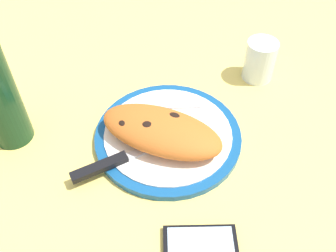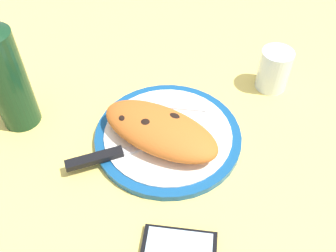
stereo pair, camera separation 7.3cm
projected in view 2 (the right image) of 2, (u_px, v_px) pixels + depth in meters
The scene contains 8 objects.
ground_plane at pixel (168, 143), 77.04cm from camera, with size 150.00×150.00×3.00cm, color #EACC60.
plate at pixel (168, 136), 75.30cm from camera, with size 29.01×29.01×1.74cm.
calzone at pixel (160, 130), 71.60cm from camera, with size 26.06×17.17×5.25cm.
fork at pixel (160, 106), 79.36cm from camera, with size 16.16×3.87×0.40cm.
knife at pixel (113, 154), 70.48cm from camera, with size 21.93×16.12×1.20cm.
smartphone at pixel (179, 248), 60.00cm from camera, with size 12.66×8.02×1.16cm.
water_glass at pixel (273, 72), 83.44cm from camera, with size 6.88×6.88×9.46cm.
wine_bottle at pixel (5, 75), 70.54cm from camera, with size 7.58×7.58×29.51cm.
Camera 2 is at (-13.04, 47.30, 57.99)cm, focal length 40.53 mm.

